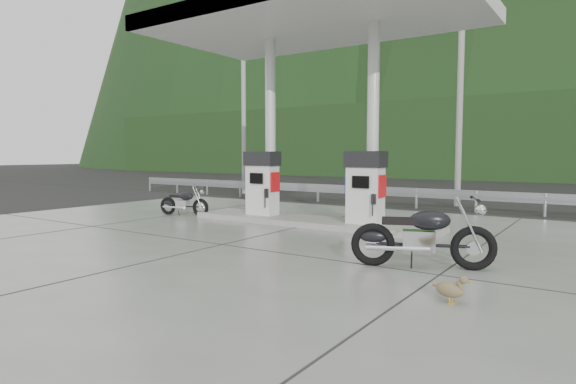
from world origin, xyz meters
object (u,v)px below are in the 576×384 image
Objects in this scene: motorcycle_left at (184,203)px; motorcycle_right at (422,237)px; gas_pump_left at (262,183)px; duck at (450,290)px; gas_pump_right at (365,188)px.

motorcycle_left is 0.75× the size of motorcycle_right.
gas_pump_left is 1.09× the size of motorcycle_left.
motorcycle_left is (-2.57, -0.58, -0.66)m from gas_pump_left.
gas_pump_left is 8.24m from duck.
gas_pump_left is 3.99× the size of duck.
gas_pump_left is at bearing 3.03° from motorcycle_left.
motorcycle_left reaches higher than duck.
gas_pump_right is 5.84m from motorcycle_left.
duck is (6.62, -4.82, -0.89)m from gas_pump_left.
motorcycle_right is 1.92m from duck.
gas_pump_right reaches higher than motorcycle_left.
duck is (3.42, -4.82, -0.89)m from gas_pump_right.
duck is at bearing -54.66° from gas_pump_right.
motorcycle_left is (-5.77, -0.58, -0.66)m from gas_pump_right.
duck is at bearing -83.24° from motorcycle_right.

